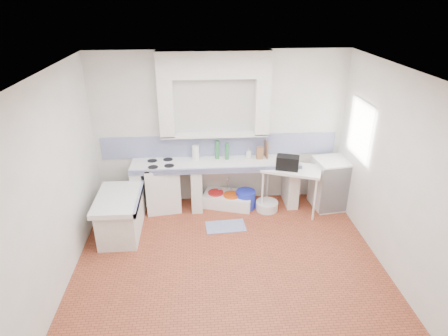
{
  "coord_description": "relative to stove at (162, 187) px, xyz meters",
  "views": [
    {
      "loc": [
        -0.4,
        -4.48,
        3.66
      ],
      "look_at": [
        0.0,
        1.0,
        1.1
      ],
      "focal_mm": 30.45,
      "sensor_mm": 36.0,
      "label": 1
    }
  ],
  "objects": [
    {
      "name": "paper_towel",
      "position": [
        0.62,
        0.14,
        0.6
      ],
      "size": [
        0.17,
        0.17,
        0.26
      ],
      "primitive_type": "cylinder",
      "rotation": [
        0.0,
        0.0,
        -0.37
      ],
      "color": "white",
      "rests_on": "counter_slab"
    },
    {
      "name": "peninsula_top",
      "position": [
        -0.63,
        -0.81,
        0.23
      ],
      "size": [
        0.7,
        1.1,
        0.08
      ],
      "primitive_type": "cube",
      "color": "white",
      "rests_on": "ground"
    },
    {
      "name": "side_table",
      "position": [
        2.31,
        -0.24,
        -0.0
      ],
      "size": [
        1.15,
        0.9,
        0.05
      ],
      "primitive_type": "cube",
      "rotation": [
        0.0,
        0.0,
        -0.38
      ],
      "color": "white",
      "rests_on": "ground"
    },
    {
      "name": "counter_pier_left",
      "position": [
        -0.43,
        -0.01,
        -0.02
      ],
      "size": [
        0.2,
        0.55,
        0.82
      ],
      "primitive_type": "cube",
      "color": "silver",
      "rests_on": "ground"
    },
    {
      "name": "bucket_orange",
      "position": [
        1.26,
        -0.1,
        -0.29
      ],
      "size": [
        0.31,
        0.31,
        0.28
      ],
      "primitive_type": "cylinder",
      "rotation": [
        0.0,
        0.0,
        -0.04
      ],
      "color": "#D54A0E",
      "rests_on": "ground"
    },
    {
      "name": "alcove_mass",
      "position": [
        0.97,
        0.17,
        2.15
      ],
      "size": [
        1.9,
        0.25,
        0.45
      ],
      "primitive_type": "cube",
      "color": "silver",
      "rests_on": "ground"
    },
    {
      "name": "sink",
      "position": [
        1.2,
        -0.02,
        -0.32
      ],
      "size": [
        0.99,
        0.72,
        0.21
      ],
      "primitive_type": "cube",
      "rotation": [
        0.0,
        0.0,
        -0.3
      ],
      "color": "white",
      "rests_on": "ground"
    },
    {
      "name": "counter_pier_right",
      "position": [
        2.37,
        -0.01,
        -0.02
      ],
      "size": [
        0.2,
        0.55,
        0.82
      ],
      "primitive_type": "cube",
      "color": "silver",
      "rests_on": "ground"
    },
    {
      "name": "green_bottle_b",
      "position": [
        1.19,
        0.1,
        0.63
      ],
      "size": [
        0.08,
        0.08,
        0.31
      ],
      "primitive_type": "cylinder",
      "rotation": [
        0.0,
        0.0,
        -0.3
      ],
      "color": "#2A713B",
      "rests_on": "counter_slab"
    },
    {
      "name": "backsplash",
      "position": [
        1.07,
        0.28,
        0.67
      ],
      "size": [
        4.27,
        0.03,
        0.4
      ],
      "primitive_type": "cube",
      "color": "navy",
      "rests_on": "ground"
    },
    {
      "name": "soap_bottle",
      "position": [
        1.59,
        0.14,
        0.57
      ],
      "size": [
        0.09,
        0.09,
        0.19
      ],
      "primitive_type": "imported",
      "rotation": [
        0.0,
        0.0,
        -0.04
      ],
      "color": "white",
      "rests_on": "counter_slab"
    },
    {
      "name": "green_bottle_a",
      "position": [
        1.01,
        0.14,
        0.64
      ],
      "size": [
        0.08,
        0.08,
        0.34
      ],
      "primitive_type": "cylinder",
      "rotation": [
        0.0,
        0.0,
        0.12
      ],
      "color": "#2A713B",
      "rests_on": "counter_slab"
    },
    {
      "name": "rug",
      "position": [
        1.1,
        -0.74,
        -0.42
      ],
      "size": [
        0.7,
        0.43,
        0.01
      ],
      "primitive_type": "cube",
      "rotation": [
        0.0,
        0.0,
        0.07
      ],
      "color": "navy",
      "rests_on": "ground"
    },
    {
      "name": "ceiling",
      "position": [
        1.07,
        -1.71,
        2.37
      ],
      "size": [
        4.5,
        4.5,
        0.0
      ],
      "primitive_type": "plane",
      "rotation": [
        3.14,
        0.0,
        0.0
      ],
      "color": "white",
      "rests_on": "ground"
    },
    {
      "name": "fridge",
      "position": [
        3.08,
        -0.16,
        0.04
      ],
      "size": [
        0.68,
        0.68,
        0.93
      ],
      "primitive_type": "cube",
      "rotation": [
        0.0,
        0.0,
        0.13
      ],
      "color": "white",
      "rests_on": "ground"
    },
    {
      "name": "knife_block",
      "position": [
        1.78,
        0.08,
        0.58
      ],
      "size": [
        0.11,
        0.09,
        0.22
      ],
      "primitive_type": "cube",
      "rotation": [
        0.0,
        0.0,
        0.01
      ],
      "color": "#97613C",
      "rests_on": "counter_slab"
    },
    {
      "name": "floor",
      "position": [
        1.07,
        -1.71,
        -0.43
      ],
      "size": [
        4.5,
        4.5,
        0.0
      ],
      "primitive_type": "plane",
      "color": "#984229",
      "rests_on": "ground"
    },
    {
      "name": "counter_lip",
      "position": [
        0.97,
        -0.29,
        0.43
      ],
      "size": [
        3.0,
        0.04,
        0.1
      ],
      "primitive_type": "cube",
      "color": "navy",
      "rests_on": "ground"
    },
    {
      "name": "counter_pier_mid",
      "position": [
        0.62,
        -0.01,
        -0.02
      ],
      "size": [
        0.2,
        0.55,
        0.82
      ],
      "primitive_type": "cube",
      "color": "silver",
      "rests_on": "ground"
    },
    {
      "name": "bucket_blue",
      "position": [
        1.52,
        -0.11,
        -0.26
      ],
      "size": [
        0.37,
        0.37,
        0.34
      ],
      "primitive_type": "cylinder",
      "rotation": [
        0.0,
        0.0,
        -0.03
      ],
      "color": "#1F2ECA",
      "rests_on": "ground"
    },
    {
      "name": "bucket_red",
      "position": [
        0.97,
        0.02,
        -0.29
      ],
      "size": [
        0.35,
        0.35,
        0.27
      ],
      "primitive_type": "cylinder",
      "rotation": [
        0.0,
        0.0,
        0.27
      ],
      "color": "red",
      "rests_on": "ground"
    },
    {
      "name": "wall_left",
      "position": [
        -1.18,
        -1.71,
        0.97
      ],
      "size": [
        0.0,
        4.5,
        4.5
      ],
      "primitive_type": "plane",
      "rotation": [
        1.57,
        0.0,
        1.57
      ],
      "color": "silver",
      "rests_on": "ground"
    },
    {
      "name": "wall_front",
      "position": [
        1.07,
        -3.71,
        0.97
      ],
      "size": [
        4.5,
        0.0,
        4.5
      ],
      "primitive_type": "plane",
      "rotation": [
        -1.57,
        0.0,
        0.0
      ],
      "color": "silver",
      "rests_on": "ground"
    },
    {
      "name": "water_bottle_b",
      "position": [
        1.24,
        0.14,
        -0.29
      ],
      "size": [
        0.08,
        0.08,
        0.28
      ],
      "primitive_type": "cylinder",
      "rotation": [
        0.0,
        0.0,
        -0.12
      ],
      "color": "silver",
      "rests_on": "ground"
    },
    {
      "name": "lace_valance",
      "position": [
        3.35,
        -0.51,
        1.55
      ],
      "size": [
        0.01,
        0.84,
        0.24
      ],
      "primitive_type": "cube",
      "color": "white",
      "rests_on": "ground"
    },
    {
      "name": "peninsula_lip",
      "position": [
        -0.3,
        -0.81,
        0.23
      ],
      "size": [
        0.04,
        1.1,
        0.1
      ],
      "primitive_type": "cube",
      "color": "navy",
      "rests_on": "ground"
    },
    {
      "name": "wall_back",
      "position": [
        1.07,
        0.29,
        0.97
      ],
      "size": [
        4.5,
        0.0,
        4.5
      ],
      "primitive_type": "plane",
      "rotation": [
        1.57,
        0.0,
        0.0
      ],
      "color": "silver",
      "rests_on": "ground"
    },
    {
      "name": "window_frame",
      "position": [
        3.5,
        -0.51,
        1.17
      ],
      "size": [
        0.35,
        0.86,
        1.06
      ],
      "primitive_type": "cube",
      "color": "#391E12",
      "rests_on": "ground"
    },
    {
      "name": "wall_right",
      "position": [
        3.32,
        -1.71,
        0.97
      ],
      "size": [
        0.0,
        4.5,
        4.5
      ],
      "primitive_type": "plane",
      "rotation": [
        1.57,
        0.0,
        -1.57
      ],
      "color": "silver",
      "rests_on": "ground"
    },
    {
      "name": "water_bottle_a",
      "position": [
        1.06,
        0.14,
        -0.29
      ],
      "size": [
        0.08,
        0.08,
        0.27
      ],
      "primitive_type": "cylinder",
      "rotation": [
        0.0,
        0.0,
        -0.06
      ],
      "color": "silver",
      "rests_on": "ground"
    },
    {
      "name": "basin_white",
      "position": [
        1.9,
        -0.22,
        -0.35
      ],
      "size": [
        0.41,
        0.41,
        0.16
      ],
      "primitive_type": "cylinder",
      "rotation": [
        0.0,
        0.0,
        0.01
      ],
      "color": "white",
      "rests_on": "ground"
    },
    {
      "name": "stove",
      "position": [
        0.0,
        0.0,
        0.0
      ],
      "size": [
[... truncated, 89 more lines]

